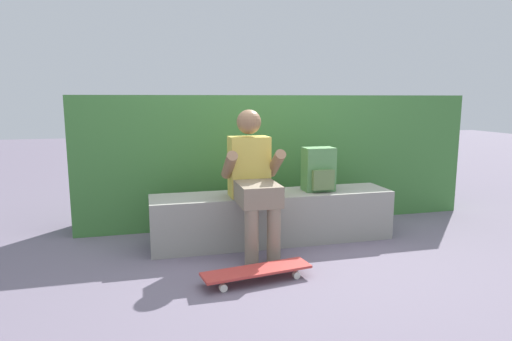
{
  "coord_description": "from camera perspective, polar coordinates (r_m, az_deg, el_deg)",
  "views": [
    {
      "loc": [
        -1.11,
        -3.34,
        1.3
      ],
      "look_at": [
        -0.13,
        0.5,
        0.64
      ],
      "focal_mm": 30.75,
      "sensor_mm": 36.0,
      "label": 1
    }
  ],
  "objects": [
    {
      "name": "bench_main",
      "position": [
        4.02,
        2.24,
        -6.08
      ],
      "size": [
        2.19,
        0.45,
        0.45
      ],
      "color": "gray",
      "rests_on": "ground"
    },
    {
      "name": "ground_plane",
      "position": [
        3.75,
        3.86,
        -10.87
      ],
      "size": [
        24.0,
        24.0,
        0.0
      ],
      "primitive_type": "plane",
      "color": "slate"
    },
    {
      "name": "person_skater",
      "position": [
        3.66,
        -0.39,
        -0.78
      ],
      "size": [
        0.49,
        0.62,
        1.2
      ],
      "color": "gold",
      "rests_on": "ground"
    },
    {
      "name": "backpack_on_bench",
      "position": [
        4.06,
        8.18,
        0.07
      ],
      "size": [
        0.28,
        0.23,
        0.4
      ],
      "color": "#51894C",
      "rests_on": "bench_main"
    },
    {
      "name": "skateboard_near_person",
      "position": [
        3.22,
        0.11,
        -12.94
      ],
      "size": [
        0.82,
        0.32,
        0.09
      ],
      "color": "#BC3833",
      "rests_on": "ground"
    },
    {
      "name": "hedge_row",
      "position": [
        4.76,
        2.81,
        1.72
      ],
      "size": [
        4.16,
        0.52,
        1.33
      ],
      "color": "#3F7A38",
      "rests_on": "ground"
    }
  ]
}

